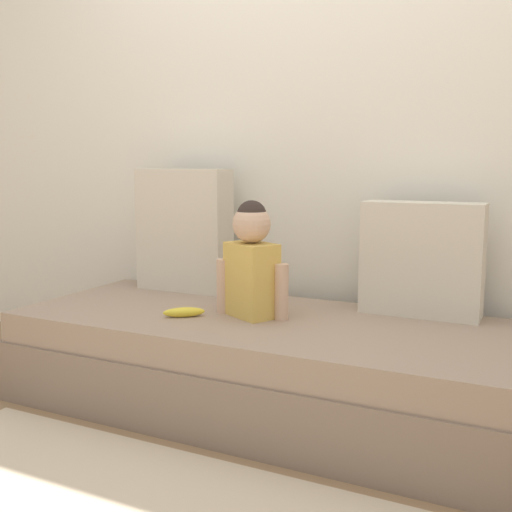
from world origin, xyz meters
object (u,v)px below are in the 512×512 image
object	(u,v)px
couch	(260,363)
throw_pillow_left	(184,230)
banana	(184,312)
throw_pillow_right	(422,259)
toddler	(252,260)

from	to	relation	value
couch	throw_pillow_left	world-z (taller)	throw_pillow_left
banana	couch	bearing A→B (deg)	25.89
couch	throw_pillow_left	bearing A→B (deg)	150.11
throw_pillow_right	toddler	world-z (taller)	toddler
toddler	banana	world-z (taller)	toddler
throw_pillow_right	toddler	xyz separation A→B (m)	(-0.61, -0.33, -0.00)
couch	toddler	size ratio (longest dim) A/B	4.40
throw_pillow_left	banana	world-z (taller)	throw_pillow_left
couch	throw_pillow_right	distance (m)	0.79
toddler	banana	xyz separation A→B (m)	(-0.24, -0.14, -0.21)
couch	toddler	bearing A→B (deg)	175.54
throw_pillow_left	toddler	distance (m)	0.63
couch	banana	world-z (taller)	banana
toddler	banana	size ratio (longest dim) A/B	2.79
throw_pillow_left	banana	distance (m)	0.61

